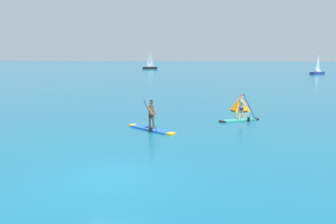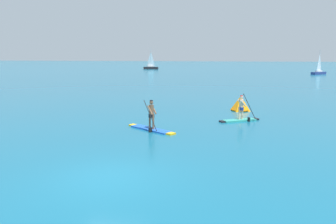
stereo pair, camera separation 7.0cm
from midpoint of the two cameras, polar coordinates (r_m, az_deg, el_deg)
ground at (r=11.99m, az=-10.06°, el=-11.07°), size 440.00×440.00×0.00m
paddleboarder_mid_center at (r=18.90m, az=-2.82°, el=-2.03°), size 3.19×2.29×1.82m
paddleboarder_far_right at (r=22.02m, az=12.45°, el=-0.49°), size 2.62×1.81×1.90m
race_marker_buoy at (r=26.08m, az=12.46°, el=1.33°), size 1.52×1.52×1.14m
sailboat_left_horizon at (r=101.23m, az=-2.95°, el=7.91°), size 4.47×1.30×6.36m
sailboat_right_horizon at (r=81.00m, az=24.58°, el=6.47°), size 3.84×3.91×5.40m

